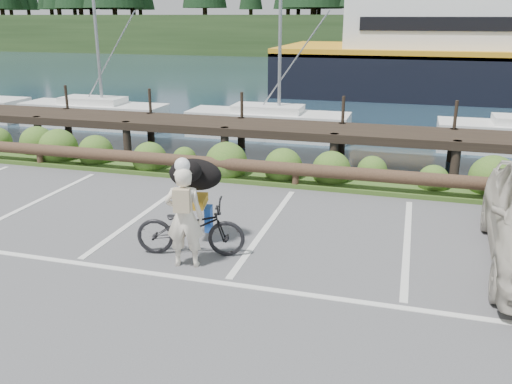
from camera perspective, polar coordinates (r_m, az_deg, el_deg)
ground at (r=8.63m, az=-2.35°, el=-8.44°), size 72.00×72.00×0.00m
harbor_backdrop at (r=85.84m, az=15.21°, el=14.88°), size 170.00×160.00×30.00m
vegetation_strip at (r=13.41m, az=4.79°, el=1.53°), size 34.00×1.60×0.10m
log_rail at (r=12.77m, az=4.16°, el=0.46°), size 32.00×0.30×0.60m
bicycle at (r=9.12m, az=-6.92°, el=-3.75°), size 1.92×1.00×0.96m
cyclist at (r=8.61m, az=-7.54°, el=-2.65°), size 0.67×0.51×1.66m
dog at (r=9.42m, az=-6.42°, el=1.85°), size 0.66×1.04×0.56m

